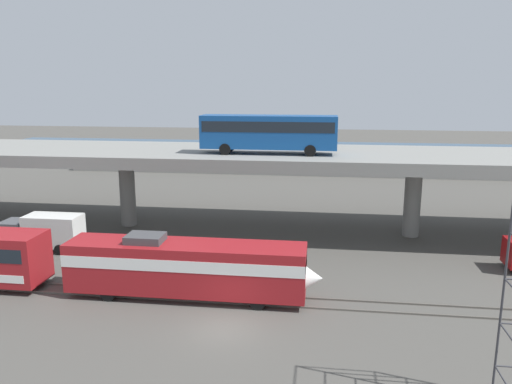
% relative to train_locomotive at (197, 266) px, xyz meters
% --- Properties ---
extents(ground_plane, '(260.00, 260.00, 0.00)m').
position_rel_train_locomotive_xyz_m(ground_plane, '(2.53, -4.00, -2.19)').
color(ground_plane, '#4C4944').
extents(rail_strip_near, '(110.00, 0.12, 0.12)m').
position_rel_train_locomotive_xyz_m(rail_strip_near, '(2.53, -0.72, -2.13)').
color(rail_strip_near, '#59544C').
rests_on(rail_strip_near, ground_plane).
extents(rail_strip_far, '(110.00, 0.12, 0.12)m').
position_rel_train_locomotive_xyz_m(rail_strip_far, '(2.53, 0.72, -2.13)').
color(rail_strip_far, '#59544C').
rests_on(rail_strip_far, ground_plane).
extents(train_locomotive, '(16.71, 3.04, 4.18)m').
position_rel_train_locomotive_xyz_m(train_locomotive, '(0.00, 0.00, 0.00)').
color(train_locomotive, maroon).
rests_on(train_locomotive, ground_plane).
extents(highway_overpass, '(96.00, 12.17, 7.65)m').
position_rel_train_locomotive_xyz_m(highway_overpass, '(2.53, 16.00, 4.75)').
color(highway_overpass, gray).
rests_on(highway_overpass, ground_plane).
extents(transit_bus_on_overpass, '(12.00, 2.68, 3.40)m').
position_rel_train_locomotive_xyz_m(transit_bus_on_overpass, '(3.07, 14.15, 7.52)').
color(transit_bus_on_overpass, '#14478C').
rests_on(transit_bus_on_overpass, highway_overpass).
extents(service_truck_east, '(6.80, 2.46, 3.04)m').
position_rel_train_locomotive_xyz_m(service_truck_east, '(-15.21, 7.76, -0.55)').
color(service_truck_east, '#515459').
rests_on(service_truck_east, ground_plane).
extents(pier_parking_lot, '(69.06, 11.74, 1.69)m').
position_rel_train_locomotive_xyz_m(pier_parking_lot, '(2.53, 51.00, -1.35)').
color(pier_parking_lot, gray).
rests_on(pier_parking_lot, ground_plane).
extents(parked_car_0, '(4.09, 2.00, 1.50)m').
position_rel_train_locomotive_xyz_m(parked_car_0, '(9.29, 48.22, 0.27)').
color(parked_car_0, silver).
rests_on(parked_car_0, pier_parking_lot).
extents(parked_car_1, '(4.41, 1.99, 1.50)m').
position_rel_train_locomotive_xyz_m(parked_car_1, '(-22.73, 51.49, 0.27)').
color(parked_car_1, silver).
rests_on(parked_car_1, pier_parking_lot).
extents(parked_car_2, '(4.69, 1.99, 1.50)m').
position_rel_train_locomotive_xyz_m(parked_car_2, '(-21.29, 48.47, 0.27)').
color(parked_car_2, '#9E998C').
rests_on(parked_car_2, pier_parking_lot).
extents(parked_car_3, '(4.30, 1.90, 1.50)m').
position_rel_train_locomotive_xyz_m(parked_car_3, '(-13.34, 50.50, 0.27)').
color(parked_car_3, silver).
rests_on(parked_car_3, pier_parking_lot).
extents(parked_car_4, '(4.39, 1.86, 1.50)m').
position_rel_train_locomotive_xyz_m(parked_car_4, '(-2.28, 48.47, 0.27)').
color(parked_car_4, '#9E998C').
rests_on(parked_car_4, pier_parking_lot).
extents(parked_car_5, '(4.17, 1.99, 1.50)m').
position_rel_train_locomotive_xyz_m(parked_car_5, '(25.20, 48.28, 0.27)').
color(parked_car_5, silver).
rests_on(parked_car_5, pier_parking_lot).
extents(parked_car_6, '(4.67, 1.86, 1.50)m').
position_rel_train_locomotive_xyz_m(parked_car_6, '(13.11, 52.53, 0.27)').
color(parked_car_6, navy).
rests_on(parked_car_6, pier_parking_lot).
extents(harbor_water, '(140.00, 36.00, 0.01)m').
position_rel_train_locomotive_xyz_m(harbor_water, '(2.53, 74.00, -2.19)').
color(harbor_water, navy).
rests_on(harbor_water, ground_plane).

